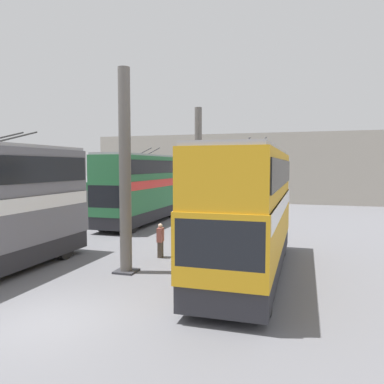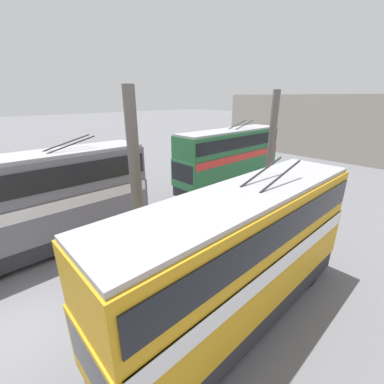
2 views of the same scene
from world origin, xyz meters
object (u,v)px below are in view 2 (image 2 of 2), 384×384
object	(u,v)px
bus_right_far	(229,155)
person_aisle_midway	(190,237)
bus_left_near	(242,250)
oil_drum	(232,243)
bus_right_near	(53,196)
person_by_left_row	(160,288)

from	to	relation	value
bus_right_far	person_aisle_midway	bearing A→B (deg)	-151.16
bus_left_near	oil_drum	world-z (taller)	bus_left_near
bus_right_near	person_aisle_midway	xyz separation A→B (m)	(4.61, -5.03, -2.02)
bus_left_near	oil_drum	size ratio (longest dim) A/B	11.09
bus_left_near	person_aisle_midway	bearing A→B (deg)	70.00
person_by_left_row	person_aisle_midway	xyz separation A→B (m)	(3.36, 2.07, -0.12)
person_by_left_row	person_aisle_midway	bearing A→B (deg)	56.02
person_aisle_midway	oil_drum	size ratio (longest dim) A/B	1.68
bus_left_near	oil_drum	distance (m)	4.71
bus_right_far	person_aisle_midway	size ratio (longest dim) A/B	6.80
person_aisle_midway	bus_right_far	bearing A→B (deg)	113.74
bus_left_near	person_by_left_row	distance (m)	3.34
bus_right_near	bus_right_far	size ratio (longest dim) A/B	0.89
person_by_left_row	bus_right_near	bearing A→B (deg)	124.38
person_aisle_midway	bus_left_near	bearing A→B (deg)	-25.10
bus_right_far	oil_drum	bearing A→B (deg)	-139.50
bus_left_near	bus_right_near	xyz separation A→B (m)	(-3.08, 9.24, 0.10)
bus_right_far	bus_left_near	bearing A→B (deg)	-139.08
bus_right_near	bus_right_far	bearing A→B (deg)	-0.00
person_aisle_midway	bus_right_near	bearing A→B (deg)	-142.56
bus_left_near	oil_drum	bearing A→B (deg)	41.93
bus_right_far	oil_drum	world-z (taller)	bus_right_far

